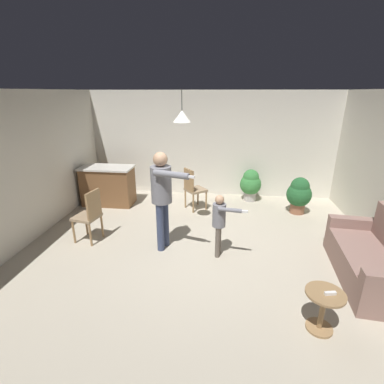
{
  "coord_description": "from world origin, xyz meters",
  "views": [
    {
      "loc": [
        0.38,
        -4.14,
        2.66
      ],
      "look_at": [
        -0.17,
        0.45,
        1.0
      ],
      "focal_mm": 26.29,
      "sensor_mm": 36.0,
      "label": 1
    }
  ],
  "objects": [
    {
      "name": "kitchen_counter",
      "position": [
        -2.45,
        2.13,
        0.48
      ],
      "size": [
        1.26,
        0.66,
        0.95
      ],
      "color": "brown",
      "rests_on": "ground"
    },
    {
      "name": "ceiling_light_pendant",
      "position": [
        -0.4,
        0.86,
        2.25
      ],
      "size": [
        0.32,
        0.32,
        0.55
      ],
      "color": "silver"
    },
    {
      "name": "wall_left",
      "position": [
        -3.2,
        0.0,
        1.35
      ],
      "size": [
        0.1,
        6.4,
        2.7
      ],
      "primitive_type": "cube",
      "color": "silver",
      "rests_on": "ground"
    },
    {
      "name": "person_child",
      "position": [
        0.33,
        0.08,
        0.68
      ],
      "size": [
        0.55,
        0.37,
        1.1
      ],
      "rotation": [
        0.0,
        0.0,
        -1.71
      ],
      "color": "#60564C",
      "rests_on": "ground"
    },
    {
      "name": "dining_chair_near_wall",
      "position": [
        -0.34,
        2.02,
        0.55
      ],
      "size": [
        0.59,
        0.59,
        1.0
      ],
      "rotation": [
        0.0,
        0.0,
        5.38
      ],
      "color": "#99754C",
      "rests_on": "ground"
    },
    {
      "name": "spare_remote_on_table",
      "position": [
        1.6,
        -1.41,
        0.54
      ],
      "size": [
        0.13,
        0.06,
        0.04
      ],
      "primitive_type": "cube",
      "rotation": [
        0.0,
        0.0,
        1.78
      ],
      "color": "white",
      "rests_on": "side_table_by_couch"
    },
    {
      "name": "ground",
      "position": [
        0.0,
        0.0,
        0.0
      ],
      "size": [
        7.68,
        7.68,
        0.0
      ],
      "primitive_type": "plane",
      "color": "#B2A893"
    },
    {
      "name": "couch_floral",
      "position": [
        2.63,
        -0.3,
        0.33
      ],
      "size": [
        1.0,
        1.87,
        1.0
      ],
      "rotation": [
        0.0,
        0.0,
        1.48
      ],
      "color": "#8C6B60",
      "rests_on": "ground"
    },
    {
      "name": "person_adult",
      "position": [
        -0.65,
        0.22,
        1.08
      ],
      "size": [
        0.78,
        0.65,
        1.74
      ],
      "rotation": [
        0.0,
        0.0,
        -1.85
      ],
      "color": "#384260",
      "rests_on": "ground"
    },
    {
      "name": "potted_plant_by_wall",
      "position": [
        2.08,
        2.1,
        0.47
      ],
      "size": [
        0.55,
        0.55,
        0.85
      ],
      "color": "brown",
      "rests_on": "ground"
    },
    {
      "name": "dining_chair_by_counter",
      "position": [
        -2.05,
        0.31,
        0.55
      ],
      "size": [
        0.49,
        0.49,
        1.0
      ],
      "rotation": [
        0.0,
        0.0,
        1.38
      ],
      "color": "#99754C",
      "rests_on": "ground"
    },
    {
      "name": "wall_back",
      "position": [
        0.0,
        3.2,
        1.35
      ],
      "size": [
        6.4,
        0.1,
        2.7
      ],
      "primitive_type": "cube",
      "color": "silver",
      "rests_on": "ground"
    },
    {
      "name": "side_table_by_couch",
      "position": [
        1.57,
        -1.39,
        0.33
      ],
      "size": [
        0.44,
        0.44,
        0.52
      ],
      "color": "#99754C",
      "rests_on": "ground"
    },
    {
      "name": "potted_plant_corner",
      "position": [
        1.05,
        2.77,
        0.45
      ],
      "size": [
        0.53,
        0.53,
        0.82
      ],
      "color": "#B7B2AD",
      "rests_on": "ground"
    }
  ]
}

